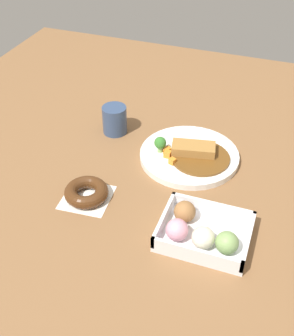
% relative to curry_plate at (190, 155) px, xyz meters
% --- Properties ---
extents(ground_plane, '(1.60, 1.60, 0.00)m').
position_rel_curry_plate_xyz_m(ground_plane, '(-0.08, -0.08, -0.01)').
color(ground_plane, brown).
extents(curry_plate, '(0.27, 0.27, 0.06)m').
position_rel_curry_plate_xyz_m(curry_plate, '(0.00, 0.00, 0.00)').
color(curry_plate, white).
rests_on(curry_plate, ground_plane).
extents(donut_box, '(0.20, 0.16, 0.06)m').
position_rel_curry_plate_xyz_m(donut_box, '(0.10, -0.28, 0.01)').
color(donut_box, white).
rests_on(donut_box, ground_plane).
extents(chocolate_ring_donut, '(0.13, 0.13, 0.03)m').
position_rel_curry_plate_xyz_m(chocolate_ring_donut, '(-0.20, -0.24, 0.00)').
color(chocolate_ring_donut, white).
rests_on(chocolate_ring_donut, ground_plane).
extents(coffee_mug, '(0.07, 0.07, 0.08)m').
position_rel_curry_plate_xyz_m(coffee_mug, '(-0.25, 0.05, 0.03)').
color(coffee_mug, '#33476B').
rests_on(coffee_mug, ground_plane).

